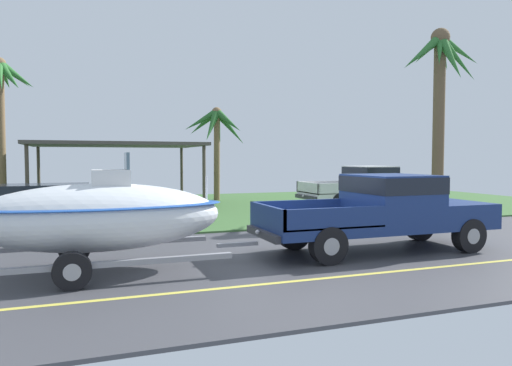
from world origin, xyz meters
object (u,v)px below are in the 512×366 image
at_px(boat_on_trailer, 98,217).
at_px(palm_tree_far_left, 0,89).
at_px(carport_awning, 117,146).
at_px(palm_tree_mid, 440,79).
at_px(parked_pickup_background, 369,185).
at_px(parked_sedan_near, 51,206).
at_px(palm_tree_near_right, 216,130).
at_px(pickup_truck_towing, 389,208).

height_order(boat_on_trailer, palm_tree_far_left, palm_tree_far_left).
xyz_separation_m(carport_awning, palm_tree_mid, (11.26, -7.22, 2.42)).
relative_size(parked_pickup_background, palm_tree_mid, 0.79).
xyz_separation_m(parked_pickup_background, palm_tree_far_left, (-14.83, 3.18, 3.86)).
height_order(parked_sedan_near, palm_tree_near_right, palm_tree_near_right).
xyz_separation_m(pickup_truck_towing, palm_tree_near_right, (-0.50, 13.87, 2.64)).
xyz_separation_m(boat_on_trailer, parked_pickup_background, (11.57, 8.35, -0.06)).
xyz_separation_m(parked_pickup_background, palm_tree_near_right, (-5.45, 5.52, 2.62)).
bearing_deg(parked_pickup_background, palm_tree_mid, -75.98).
height_order(carport_awning, palm_tree_near_right, palm_tree_near_right).
xyz_separation_m(boat_on_trailer, parked_sedan_near, (-1.22, 6.90, -0.42)).
distance_m(parked_sedan_near, palm_tree_near_right, 10.56).
bearing_deg(boat_on_trailer, parked_pickup_background, 35.83).
xyz_separation_m(boat_on_trailer, palm_tree_mid, (12.40, 5.02, 4.07)).
height_order(parked_pickup_background, parked_sedan_near, parked_pickup_background).
height_order(palm_tree_mid, palm_tree_far_left, palm_tree_mid).
xyz_separation_m(carport_awning, palm_tree_near_right, (4.97, 1.63, 0.91)).
bearing_deg(boat_on_trailer, pickup_truck_towing, -0.00).
xyz_separation_m(boat_on_trailer, palm_tree_far_left, (-3.26, 11.53, 3.80)).
distance_m(parked_sedan_near, palm_tree_mid, 14.47).
distance_m(pickup_truck_towing, palm_tree_mid, 8.71).
relative_size(parked_sedan_near, carport_awning, 0.66).
height_order(boat_on_trailer, carport_awning, carport_awning).
xyz_separation_m(pickup_truck_towing, parked_pickup_background, (4.95, 8.35, 0.02)).
distance_m(boat_on_trailer, palm_tree_near_right, 15.38).
distance_m(boat_on_trailer, parked_sedan_near, 7.02).
distance_m(boat_on_trailer, palm_tree_far_left, 12.57).
relative_size(parked_pickup_background, palm_tree_near_right, 1.17).
bearing_deg(pickup_truck_towing, parked_sedan_near, 138.68).
distance_m(pickup_truck_towing, parked_pickup_background, 9.71).
relative_size(parked_pickup_background, carport_awning, 0.78).
distance_m(carport_awning, palm_tree_near_right, 5.31).
bearing_deg(palm_tree_mid, palm_tree_far_left, 157.43).
height_order(parked_sedan_near, palm_tree_far_left, palm_tree_far_left).
distance_m(parked_pickup_background, palm_tree_near_right, 8.19).
relative_size(carport_awning, palm_tree_near_right, 1.50).
height_order(pickup_truck_towing, parked_pickup_background, parked_pickup_background).
height_order(parked_pickup_background, palm_tree_far_left, palm_tree_far_left).
distance_m(parked_sedan_near, palm_tree_far_left, 6.59).
bearing_deg(palm_tree_mid, pickup_truck_towing, -139.04).
distance_m(palm_tree_mid, palm_tree_far_left, 16.96).
bearing_deg(parked_pickup_background, palm_tree_near_right, 134.64).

